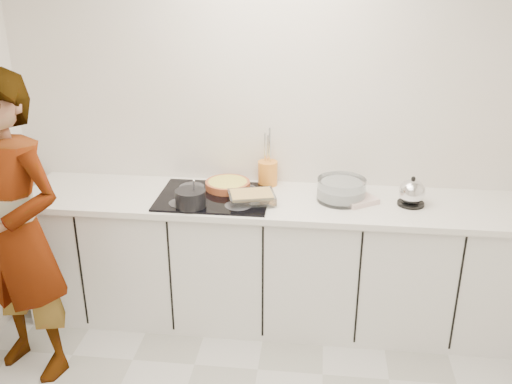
# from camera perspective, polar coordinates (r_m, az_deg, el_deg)

# --- Properties ---
(wall_back) EXTENTS (3.60, 0.00, 2.60)m
(wall_back) POSITION_cam_1_polar(r_m,az_deg,el_deg) (3.88, 1.67, 6.48)
(wall_back) COLOR white
(wall_back) RESTS_ON ground
(base_cabinets) EXTENTS (3.20, 0.58, 0.87)m
(base_cabinets) POSITION_cam_1_polar(r_m,az_deg,el_deg) (3.92, 1.12, -7.09)
(base_cabinets) COLOR white
(base_cabinets) RESTS_ON floor
(countertop) EXTENTS (3.24, 0.64, 0.04)m
(countertop) POSITION_cam_1_polar(r_m,az_deg,el_deg) (3.71, 1.17, -0.97)
(countertop) COLOR white
(countertop) RESTS_ON base_cabinets
(hob) EXTENTS (0.72, 0.54, 0.01)m
(hob) POSITION_cam_1_polar(r_m,az_deg,el_deg) (3.73, -4.21, -0.46)
(hob) COLOR black
(hob) RESTS_ON countertop
(tart_dish) EXTENTS (0.39, 0.39, 0.05)m
(tart_dish) POSITION_cam_1_polar(r_m,az_deg,el_deg) (3.83, -2.85, 0.77)
(tart_dish) COLOR #AB502B
(tart_dish) RESTS_ON hob
(saucepan) EXTENTS (0.19, 0.19, 0.18)m
(saucepan) POSITION_cam_1_polar(r_m,az_deg,el_deg) (3.57, -6.56, -0.63)
(saucepan) COLOR black
(saucepan) RESTS_ON hob
(baking_dish) EXTENTS (0.34, 0.28, 0.06)m
(baking_dish) POSITION_cam_1_polar(r_m,az_deg,el_deg) (3.62, -0.45, -0.47)
(baking_dish) COLOR silver
(baking_dish) RESTS_ON hob
(mixing_bowl) EXTENTS (0.40, 0.40, 0.14)m
(mixing_bowl) POSITION_cam_1_polar(r_m,az_deg,el_deg) (3.70, 8.52, 0.14)
(mixing_bowl) COLOR silver
(mixing_bowl) RESTS_ON countertop
(tea_towel) EXTENTS (0.26, 0.24, 0.03)m
(tea_towel) POSITION_cam_1_polar(r_m,az_deg,el_deg) (3.70, 10.32, -0.85)
(tea_towel) COLOR white
(tea_towel) RESTS_ON countertop
(kettle) EXTENTS (0.21, 0.21, 0.19)m
(kettle) POSITION_cam_1_polar(r_m,az_deg,el_deg) (3.72, 15.31, -0.10)
(kettle) COLOR black
(kettle) RESTS_ON countertop
(utensil_crock) EXTENTS (0.17, 0.17, 0.17)m
(utensil_crock) POSITION_cam_1_polar(r_m,az_deg,el_deg) (3.91, 1.18, 1.90)
(utensil_crock) COLOR orange
(utensil_crock) RESTS_ON countertop
(cook) EXTENTS (0.77, 0.63, 1.83)m
(cook) POSITION_cam_1_polar(r_m,az_deg,el_deg) (3.52, -22.85, -3.79)
(cook) COLOR white
(cook) RESTS_ON floor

